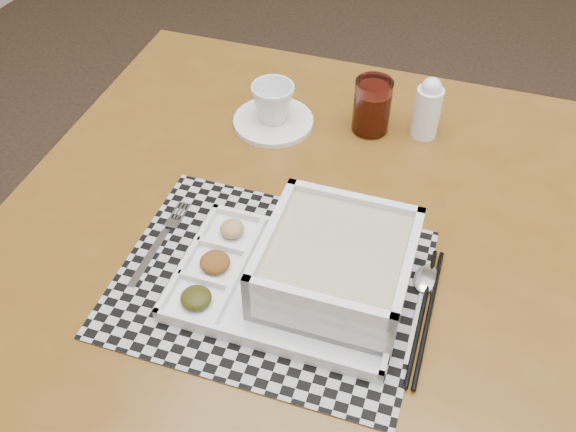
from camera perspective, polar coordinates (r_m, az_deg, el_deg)
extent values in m
cube|color=#5E3611|center=(1.03, 1.39, -1.55)|extent=(1.06, 1.06, 0.04)
cylinder|color=#5E3611|center=(1.70, -8.66, 3.66)|extent=(0.05, 0.05, 0.69)
cylinder|color=#5E3611|center=(1.59, 21.16, -3.02)|extent=(0.05, 0.05, 0.69)
cube|color=#5E3611|center=(1.37, 6.51, 8.94)|extent=(0.83, 0.11, 0.08)
cube|color=#5E3611|center=(1.22, -17.74, 1.09)|extent=(0.11, 0.83, 0.08)
cube|color=#5E3611|center=(1.08, 23.26, -8.56)|extent=(0.11, 0.83, 0.08)
cube|color=#A0A0A7|center=(0.94, -1.63, -5.90)|extent=(0.47, 0.39, 0.00)
cube|color=white|center=(0.92, 0.10, -6.35)|extent=(0.34, 0.25, 0.01)
cube|color=white|center=(0.98, 2.01, -1.32)|extent=(0.32, 0.04, 0.01)
cube|color=white|center=(0.86, -2.13, -11.20)|extent=(0.32, 0.04, 0.01)
cube|color=white|center=(0.96, -8.84, -3.60)|extent=(0.03, 0.22, 0.01)
cube|color=white|center=(0.90, 9.72, -8.25)|extent=(0.03, 0.22, 0.01)
cube|color=white|center=(0.93, -4.31, -4.79)|extent=(0.03, 0.20, 0.01)
cube|color=white|center=(0.92, -7.53, -5.68)|extent=(0.08, 0.02, 0.01)
cube|color=white|center=(0.96, -5.94, -2.70)|extent=(0.08, 0.02, 0.01)
ellipsoid|color=black|center=(0.90, -8.18, -7.20)|extent=(0.04, 0.04, 0.02)
ellipsoid|color=#492E0C|center=(0.94, -6.51, -4.08)|extent=(0.04, 0.04, 0.02)
ellipsoid|color=olive|center=(0.98, -5.00, -1.12)|extent=(0.04, 0.04, 0.02)
cube|color=white|center=(0.92, 4.22, -5.66)|extent=(0.22, 0.22, 0.01)
cube|color=white|center=(0.96, 5.82, -0.01)|extent=(0.20, 0.03, 0.09)
cube|color=white|center=(0.83, 2.62, -8.95)|extent=(0.20, 0.03, 0.09)
cube|color=white|center=(0.91, -1.49, -2.77)|extent=(0.03, 0.20, 0.09)
cube|color=white|center=(0.88, 10.35, -5.58)|extent=(0.03, 0.20, 0.09)
cube|color=tan|center=(0.89, 4.33, -4.34)|extent=(0.20, 0.20, 0.07)
cube|color=silver|center=(0.98, -12.08, -3.67)|extent=(0.02, 0.12, 0.00)
cube|color=silver|center=(1.03, -10.23, -0.68)|extent=(0.02, 0.02, 0.00)
cube|color=silver|center=(1.05, -9.98, 0.55)|extent=(0.01, 0.04, 0.00)
cube|color=silver|center=(1.05, -9.68, 0.48)|extent=(0.01, 0.04, 0.00)
cube|color=silver|center=(1.04, -9.38, 0.41)|extent=(0.01, 0.04, 0.00)
cube|color=silver|center=(1.04, -9.09, 0.34)|extent=(0.01, 0.04, 0.00)
cube|color=silver|center=(0.90, 11.25, -9.77)|extent=(0.02, 0.12, 0.00)
ellipsoid|color=silver|center=(0.96, 12.20, -5.47)|extent=(0.04, 0.06, 0.01)
cylinder|color=black|center=(0.92, 11.79, -8.52)|extent=(0.03, 0.24, 0.01)
cylinder|color=black|center=(0.92, 12.41, -8.65)|extent=(0.03, 0.24, 0.01)
cylinder|color=white|center=(1.21, -1.31, 8.40)|extent=(0.15, 0.15, 0.01)
imported|color=white|center=(1.19, -1.34, 10.02)|extent=(0.09, 0.09, 0.07)
cylinder|color=white|center=(1.18, 7.48, 9.65)|extent=(0.07, 0.07, 0.10)
cylinder|color=#410A05|center=(1.18, 7.43, 9.22)|extent=(0.06, 0.06, 0.08)
cylinder|color=white|center=(1.19, 12.24, 8.98)|extent=(0.05, 0.05, 0.10)
sphere|color=white|center=(1.16, 12.65, 11.09)|extent=(0.04, 0.04, 0.04)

